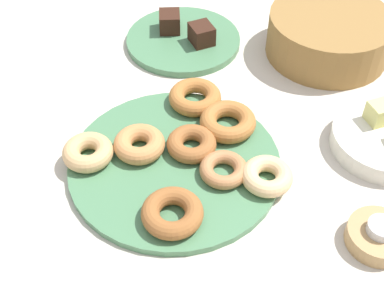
{
  "coord_description": "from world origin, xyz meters",
  "views": [
    {
      "loc": [
        0.56,
        -0.17,
        0.65
      ],
      "look_at": [
        0.0,
        0.03,
        0.04
      ],
      "focal_mm": 49.71,
      "sensor_mm": 36.0,
      "label": 1
    }
  ],
  "objects_px": {
    "candle_holder": "(378,237)",
    "brownie_far": "(202,34)",
    "donut_0": "(139,144)",
    "donut_7": "(224,170)",
    "donut_plate": "(175,164)",
    "brownie_near": "(170,22)",
    "donut_5": "(228,122)",
    "basket": "(329,35)",
    "tealight": "(382,228)",
    "donut_1": "(88,152)",
    "donut_2": "(192,144)",
    "donut_6": "(195,97)",
    "melon_chunk_left": "(379,113)",
    "donut_4": "(267,176)",
    "donut_3": "(172,213)",
    "cake_plate": "(183,40)"
  },
  "relations": [
    {
      "from": "donut_5",
      "to": "brownie_far",
      "type": "xyz_separation_m",
      "value": [
        -0.25,
        0.04,
        0.01
      ]
    },
    {
      "from": "donut_plate",
      "to": "brownie_near",
      "type": "relative_size",
      "value": 7.17
    },
    {
      "from": "cake_plate",
      "to": "melon_chunk_left",
      "type": "distance_m",
      "value": 0.43
    },
    {
      "from": "donut_2",
      "to": "donut_5",
      "type": "relative_size",
      "value": 0.85
    },
    {
      "from": "brownie_far",
      "to": "donut_6",
      "type": "bearing_deg",
      "value": -23.71
    },
    {
      "from": "donut_5",
      "to": "candle_holder",
      "type": "xyz_separation_m",
      "value": [
        0.28,
        0.12,
        -0.01
      ]
    },
    {
      "from": "candle_holder",
      "to": "basket",
      "type": "bearing_deg",
      "value": 159.72
    },
    {
      "from": "donut_4",
      "to": "candle_holder",
      "type": "relative_size",
      "value": 0.88
    },
    {
      "from": "donut_2",
      "to": "donut_6",
      "type": "distance_m",
      "value": 0.12
    },
    {
      "from": "melon_chunk_left",
      "to": "donut_3",
      "type": "bearing_deg",
      "value": -80.39
    },
    {
      "from": "donut_5",
      "to": "melon_chunk_left",
      "type": "relative_size",
      "value": 2.7
    },
    {
      "from": "candle_holder",
      "to": "brownie_far",
      "type": "bearing_deg",
      "value": -172.04
    },
    {
      "from": "donut_0",
      "to": "brownie_far",
      "type": "relative_size",
      "value": 1.75
    },
    {
      "from": "donut_3",
      "to": "brownie_near",
      "type": "height_order",
      "value": "brownie_near"
    },
    {
      "from": "donut_5",
      "to": "donut_7",
      "type": "xyz_separation_m",
      "value": [
        0.1,
        -0.05,
        -0.0
      ]
    },
    {
      "from": "donut_4",
      "to": "donut_6",
      "type": "bearing_deg",
      "value": -168.72
    },
    {
      "from": "donut_plate",
      "to": "donut_5",
      "type": "xyz_separation_m",
      "value": [
        -0.04,
        0.11,
        0.02
      ]
    },
    {
      "from": "donut_6",
      "to": "brownie_near",
      "type": "bearing_deg",
      "value": 173.26
    },
    {
      "from": "donut_6",
      "to": "melon_chunk_left",
      "type": "distance_m",
      "value": 0.32
    },
    {
      "from": "donut_1",
      "to": "melon_chunk_left",
      "type": "bearing_deg",
      "value": 78.69
    },
    {
      "from": "donut_1",
      "to": "tealight",
      "type": "relative_size",
      "value": 2.01
    },
    {
      "from": "donut_1",
      "to": "brownie_far",
      "type": "bearing_deg",
      "value": 130.53
    },
    {
      "from": "brownie_near",
      "to": "donut_7",
      "type": "bearing_deg",
      "value": -5.93
    },
    {
      "from": "cake_plate",
      "to": "candle_holder",
      "type": "relative_size",
      "value": 2.59
    },
    {
      "from": "candle_holder",
      "to": "basket",
      "type": "relative_size",
      "value": 0.37
    },
    {
      "from": "basket",
      "to": "donut_4",
      "type": "bearing_deg",
      "value": -43.09
    },
    {
      "from": "donut_0",
      "to": "donut_4",
      "type": "xyz_separation_m",
      "value": [
        0.13,
        0.17,
        -0.0
      ]
    },
    {
      "from": "donut_7",
      "to": "donut_2",
      "type": "bearing_deg",
      "value": -156.45
    },
    {
      "from": "donut_1",
      "to": "donut_7",
      "type": "relative_size",
      "value": 1.07
    },
    {
      "from": "tealight",
      "to": "donut_0",
      "type": "bearing_deg",
      "value": -135.31
    },
    {
      "from": "donut_2",
      "to": "brownie_far",
      "type": "xyz_separation_m",
      "value": [
        -0.28,
        0.12,
        0.01
      ]
    },
    {
      "from": "cake_plate",
      "to": "brownie_near",
      "type": "distance_m",
      "value": 0.05
    },
    {
      "from": "donut_1",
      "to": "brownie_near",
      "type": "bearing_deg",
      "value": 142.45
    },
    {
      "from": "donut_7",
      "to": "brownie_far",
      "type": "bearing_deg",
      "value": 165.45
    },
    {
      "from": "donut_0",
      "to": "donut_7",
      "type": "relative_size",
      "value": 1.1
    },
    {
      "from": "donut_4",
      "to": "melon_chunk_left",
      "type": "height_order",
      "value": "melon_chunk_left"
    },
    {
      "from": "donut_0",
      "to": "donut_2",
      "type": "xyz_separation_m",
      "value": [
        0.03,
        0.08,
        -0.0
      ]
    },
    {
      "from": "donut_2",
      "to": "brownie_near",
      "type": "relative_size",
      "value": 1.7
    },
    {
      "from": "donut_plate",
      "to": "candle_holder",
      "type": "bearing_deg",
      "value": 44.09
    },
    {
      "from": "donut_7",
      "to": "brownie_near",
      "type": "relative_size",
      "value": 1.59
    },
    {
      "from": "donut_2",
      "to": "donut_6",
      "type": "xyz_separation_m",
      "value": [
        -0.11,
        0.04,
        0.0
      ]
    },
    {
      "from": "brownie_far",
      "to": "basket",
      "type": "relative_size",
      "value": 0.2
    },
    {
      "from": "tealight",
      "to": "donut_1",
      "type": "bearing_deg",
      "value": -128.82
    },
    {
      "from": "brownie_far",
      "to": "basket",
      "type": "height_order",
      "value": "basket"
    },
    {
      "from": "donut_2",
      "to": "donut_plate",
      "type": "bearing_deg",
      "value": -65.73
    },
    {
      "from": "donut_2",
      "to": "donut_3",
      "type": "bearing_deg",
      "value": -30.58
    },
    {
      "from": "basket",
      "to": "tealight",
      "type": "bearing_deg",
      "value": -20.28
    },
    {
      "from": "donut_plate",
      "to": "donut_0",
      "type": "bearing_deg",
      "value": -132.17
    },
    {
      "from": "donut_1",
      "to": "donut_5",
      "type": "xyz_separation_m",
      "value": [
        0.01,
        0.24,
        0.0
      ]
    },
    {
      "from": "brownie_near",
      "to": "brownie_far",
      "type": "xyz_separation_m",
      "value": [
        0.07,
        0.05,
        0.0
      ]
    }
  ]
}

